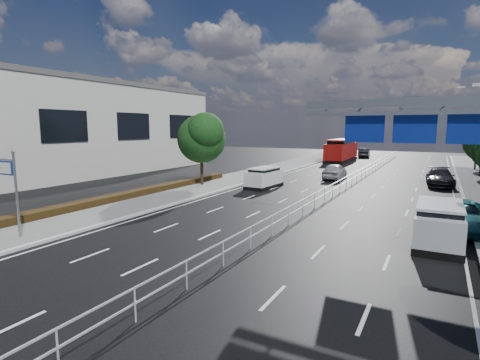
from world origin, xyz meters
The scene contains 17 objects.
ground centered at (0.00, 0.00, 0.00)m, with size 160.00×160.00×0.00m, color black.
sidewalk_near centered at (-11.50, 0.00, 0.07)m, with size 5.00×140.00×0.14m, color slate.
kerb_near centered at (-9.00, 0.00, 0.07)m, with size 0.25×140.00×0.15m, color silver.
median_fence centered at (0.00, 22.50, 0.53)m, with size 0.05×85.00×1.02m.
hedge_near centered at (-13.30, 5.00, 0.36)m, with size 1.00×36.00×0.44m, color black.
toilet_sign centered at (-10.95, 0.00, 2.94)m, with size 1.62×0.18×4.34m.
overhead_gantry centered at (6.74, 10.05, 5.61)m, with size 10.24×0.38×7.45m.
near_building centered at (-30.00, 18.00, 5.00)m, with size 12.00×38.00×10.00m, color beige.
near_tree_back centered at (-11.94, 17.97, 4.61)m, with size 4.84×4.51×6.69m.
far_tree_h centered at (11.24, 44.48, 3.42)m, with size 3.41×3.18×4.91m.
white_minivan centered at (-6.55, 19.86, 0.90)m, with size 2.13×4.35×1.84m.
red_bus centered at (-6.54, 49.30, 1.84)m, with size 2.92×11.82×3.52m.
near_car_silver centered at (-2.37, 28.48, 0.83)m, with size 1.97×4.89×1.66m, color #9E9FA5.
near_car_dark centered at (-4.79, 59.39, 0.83)m, with size 1.76×5.06×1.67m, color black.
silver_minivan centered at (7.37, 8.67, 0.96)m, with size 2.02×4.71×1.95m.
parked_car_teal centered at (8.30, 12.00, 0.78)m, with size 2.58×5.60×1.56m, color #185D6C.
parked_car_dark centered at (7.38, 28.46, 0.80)m, with size 2.23×5.50×1.60m, color black.
Camera 1 is at (7.18, -10.46, 5.40)m, focal length 28.00 mm.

